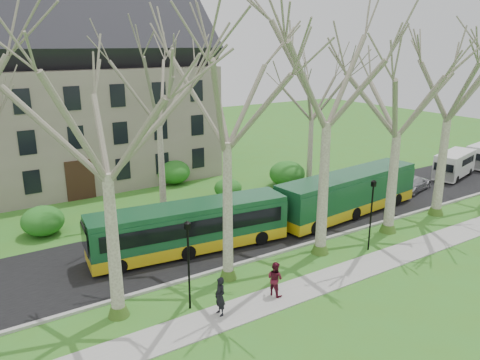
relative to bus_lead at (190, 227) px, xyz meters
name	(u,v)px	position (x,y,z in m)	size (l,w,h in m)	color
ground	(279,268)	(3.09, -4.60, -1.54)	(120.00, 120.00, 0.00)	#3A7220
sidewalk	(309,287)	(3.09, -7.10, -1.51)	(70.00, 2.00, 0.06)	gray
road	(227,235)	(3.09, 0.90, -1.51)	(80.00, 8.00, 0.06)	black
curb	(263,257)	(3.09, -3.10, -1.47)	(80.00, 0.25, 0.14)	#A5A39E
building	(54,91)	(-2.91, 19.40, 6.52)	(26.50, 12.20, 16.00)	gray
tree_row_verge	(278,143)	(3.09, -4.30, 5.46)	(49.00, 7.00, 14.00)	gray
tree_row_far	(169,133)	(1.76, 6.40, 4.46)	(33.00, 7.00, 12.00)	gray
lamp_row	(292,231)	(3.09, -5.60, 1.03)	(36.22, 0.22, 4.30)	black
hedges	(114,198)	(-1.57, 9.40, -0.54)	(30.60, 8.60, 2.00)	#1D661D
bus_lead	(190,227)	(0.00, 0.00, 0.00)	(11.86, 2.47, 2.96)	#154A28
bus_follow	(349,193)	(12.47, -0.50, 0.07)	(12.45, 2.59, 3.11)	#154A28
sedan	(412,183)	(20.99, 0.55, -0.82)	(1.85, 4.55, 1.32)	silver
van_a	(454,165)	(27.58, 1.09, -0.31)	(5.40, 1.96, 2.35)	silver
pedestrian_a	(220,296)	(-2.01, -6.89, -0.57)	(0.67, 0.44, 1.83)	black
pedestrian_b	(275,279)	(1.13, -6.83, -0.61)	(0.85, 0.66, 1.75)	#531222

